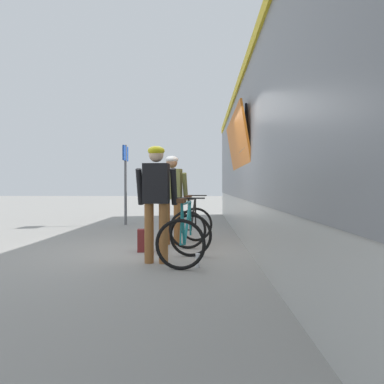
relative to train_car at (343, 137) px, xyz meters
The scene contains 9 objects.
ground_plane 3.47m from the train_car, behind, with size 80.00×80.00×0.00m, color gray.
train_car is the anchor object (origin of this frame).
cyclist_near_in_olive 3.30m from the train_car, 156.81° to the left, with size 0.64×0.37×1.76m.
cyclist_far_in_dark 3.19m from the train_car, 168.37° to the right, with size 0.63×0.34×1.76m.
bicycle_near_black 3.21m from the train_car, 153.97° to the left, with size 0.85×1.15×0.99m.
bicycle_far_teal 3.05m from the train_car, 166.97° to the right, with size 0.82×1.14×0.99m.
backpack_on_platform 3.78m from the train_car, behind, with size 0.28×0.18×0.40m, color maroon.
water_bottle_near_the_bikes 3.15m from the train_car, 158.98° to the right, with size 0.07×0.07×0.20m, color silver.
platform_sign_post 6.94m from the train_car, 131.84° to the left, with size 0.08×0.70×2.40m.
Camera 1 is at (0.54, -6.76, 1.16)m, focal length 36.21 mm.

